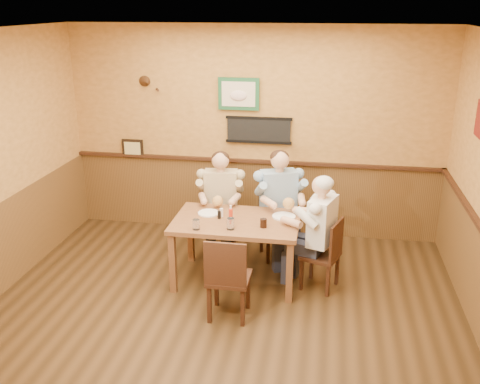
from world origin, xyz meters
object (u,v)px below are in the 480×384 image
object	(u,v)px
chair_right_end	(320,254)
water_glass_mid	(231,224)
chair_near_side	(229,276)
hot_sauce_bottle	(231,215)
diner_white_elder	(321,239)
diner_blue_polo	(278,210)
chair_back_left	(221,221)
pepper_shaker	(219,215)
cola_tumbler	(263,223)
dining_table	(236,227)
chair_back_right	(278,224)
water_glass_left	(196,224)
salt_shaker	(221,213)
diner_tan_shirt	(221,208)

from	to	relation	value
chair_right_end	water_glass_mid	xyz separation A→B (m)	(-0.96, -0.26, 0.40)
chair_near_side	water_glass_mid	world-z (taller)	chair_near_side
chair_right_end	chair_near_side	xyz separation A→B (m)	(-0.89, -0.74, 0.04)
chair_near_side	water_glass_mid	bearing A→B (deg)	-81.16
hot_sauce_bottle	diner_white_elder	bearing A→B (deg)	3.61
diner_blue_polo	hot_sauce_bottle	world-z (taller)	diner_blue_polo
diner_white_elder	chair_near_side	bearing A→B (deg)	-31.54
chair_back_left	pepper_shaker	distance (m)	0.82
chair_near_side	cola_tumbler	distance (m)	0.74
chair_near_side	cola_tumbler	world-z (taller)	chair_near_side
chair_back_left	dining_table	bearing A→B (deg)	-72.08
water_glass_mid	hot_sauce_bottle	distance (m)	0.20
hot_sauce_bottle	pepper_shaker	bearing A→B (deg)	151.44
chair_back_right	water_glass_mid	world-z (taller)	water_glass_mid
chair_back_left	diner_blue_polo	world-z (taller)	diner_blue_polo
dining_table	water_glass_left	distance (m)	0.53
chair_back_right	salt_shaker	xyz separation A→B (m)	(-0.58, -0.61, 0.36)
chair_back_right	pepper_shaker	bearing A→B (deg)	-153.04
water_glass_left	hot_sauce_bottle	xyz separation A→B (m)	(0.33, 0.26, 0.03)
diner_tan_shirt	salt_shaker	xyz separation A→B (m)	(0.14, -0.66, 0.20)
hot_sauce_bottle	water_glass_left	bearing A→B (deg)	-141.53
dining_table	salt_shaker	world-z (taller)	salt_shaker
chair_back_right	hot_sauce_bottle	world-z (taller)	hot_sauce_bottle
water_glass_left	hot_sauce_bottle	world-z (taller)	hot_sauce_bottle
water_glass_mid	hot_sauce_bottle	xyz separation A→B (m)	(-0.03, 0.19, 0.03)
cola_tumbler	chair_back_right	bearing A→B (deg)	84.77
chair_near_side	cola_tumbler	bearing A→B (deg)	-113.93
chair_right_end	cola_tumbler	size ratio (longest dim) A/B	8.58
chair_back_right	cola_tumbler	size ratio (longest dim) A/B	9.07
water_glass_left	salt_shaker	size ratio (longest dim) A/B	1.17
pepper_shaker	chair_back_left	bearing A→B (deg)	99.99
chair_right_end	water_glass_mid	world-z (taller)	water_glass_mid
diner_tan_shirt	water_glass_left	xyz separation A→B (m)	(-0.05, -1.06, 0.21)
dining_table	chair_right_end	size ratio (longest dim) A/B	1.69
chair_back_left	water_glass_mid	size ratio (longest dim) A/B	6.67
pepper_shaker	water_glass_mid	bearing A→B (deg)	-56.41
dining_table	water_glass_mid	bearing A→B (deg)	-93.30
diner_tan_shirt	cola_tumbler	bearing A→B (deg)	-59.81
water_glass_left	chair_near_side	bearing A→B (deg)	-43.73
chair_right_end	diner_tan_shirt	bearing A→B (deg)	-101.31
chair_back_left	hot_sauce_bottle	distance (m)	0.95
water_glass_left	water_glass_mid	distance (m)	0.37
salt_shaker	dining_table	bearing A→B (deg)	-19.96
diner_blue_polo	pepper_shaker	world-z (taller)	diner_blue_polo
dining_table	water_glass_mid	world-z (taller)	water_glass_mid
water_glass_left	salt_shaker	xyz separation A→B (m)	(0.19, 0.40, -0.01)
chair_right_end	diner_blue_polo	size ratio (longest dim) A/B	0.66
chair_right_end	salt_shaker	world-z (taller)	salt_shaker
chair_back_left	diner_blue_polo	bearing A→B (deg)	-9.61
chair_back_right	pepper_shaker	xyz separation A→B (m)	(-0.60, -0.68, 0.36)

